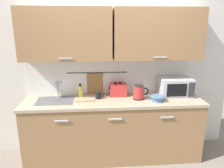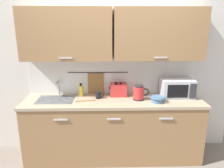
{
  "view_description": "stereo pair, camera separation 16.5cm",
  "coord_description": "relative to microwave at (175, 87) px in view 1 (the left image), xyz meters",
  "views": [
    {
      "loc": [
        -0.25,
        -2.59,
        1.94
      ],
      "look_at": [
        -0.01,
        0.33,
        1.12
      ],
      "focal_mm": 34.74,
      "sensor_mm": 36.0,
      "label": 1
    },
    {
      "loc": [
        -0.09,
        -2.59,
        1.94
      ],
      "look_at": [
        -0.01,
        0.33,
        1.12
      ],
      "focal_mm": 34.74,
      "sensor_mm": 36.0,
      "label": 2
    }
  ],
  "objects": [
    {
      "name": "wooden_spoon",
      "position": [
        -1.28,
        -0.16,
        -0.13
      ],
      "size": [
        0.28,
        0.07,
        0.01
      ],
      "color": "#9E7042",
      "rests_on": "counter_unit"
    },
    {
      "name": "sink_faucet",
      "position": [
        -1.74,
        0.12,
        0.01
      ],
      "size": [
        0.09,
        0.17,
        0.22
      ],
      "color": "#B2B5BA",
      "rests_on": "counter_unit"
    },
    {
      "name": "mixing_bowl",
      "position": [
        -0.33,
        -0.22,
        -0.09
      ],
      "size": [
        0.21,
        0.21,
        0.08
      ],
      "color": "#4C7093",
      "rests_on": "counter_unit"
    },
    {
      "name": "electric_kettle",
      "position": [
        -0.57,
        -0.12,
        -0.03
      ],
      "size": [
        0.23,
        0.16,
        0.21
      ],
      "color": "black",
      "rests_on": "counter_unit"
    },
    {
      "name": "counter_unit",
      "position": [
        -0.94,
        -0.11,
        -0.58
      ],
      "size": [
        2.53,
        0.64,
        0.9
      ],
      "color": "#997047",
      "rests_on": "ground"
    },
    {
      "name": "back_wall_assembly",
      "position": [
        -0.93,
        0.12,
        0.49
      ],
      "size": [
        3.7,
        0.41,
        2.5
      ],
      "color": "silver",
      "rests_on": "ground"
    },
    {
      "name": "toaster",
      "position": [
        -0.85,
        0.06,
        -0.04
      ],
      "size": [
        0.26,
        0.17,
        0.19
      ],
      "color": "red",
      "rests_on": "counter_unit"
    },
    {
      "name": "dish_soap_bottle",
      "position": [
        -1.4,
        0.06,
        -0.05
      ],
      "size": [
        0.06,
        0.06,
        0.2
      ],
      "color": "yellow",
      "rests_on": "counter_unit"
    },
    {
      "name": "mug_near_sink",
      "position": [
        -1.14,
        -0.05,
        -0.09
      ],
      "size": [
        0.12,
        0.08,
        0.09
      ],
      "color": "black",
      "rests_on": "counter_unit"
    },
    {
      "name": "ground",
      "position": [
        -0.93,
        -0.41,
        -1.04
      ],
      "size": [
        8.0,
        8.0,
        0.0
      ],
      "primitive_type": "plane",
      "color": "slate"
    },
    {
      "name": "microwave",
      "position": [
        0.0,
        0.0,
        0.0
      ],
      "size": [
        0.46,
        0.35,
        0.27
      ],
      "color": "silver",
      "rests_on": "counter_unit"
    }
  ]
}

